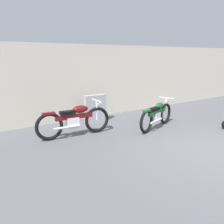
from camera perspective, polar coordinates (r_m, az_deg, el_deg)
ground_plane at (r=6.31m, az=22.87°, el=-8.45°), size 40.00×40.00×0.00m
building_wall at (r=9.24m, az=-1.17°, el=7.55°), size 18.00×0.30×2.62m
stone_marker at (r=8.21m, az=-4.04°, el=0.85°), size 0.76×0.25×0.94m
motorcycle_green at (r=7.62m, az=10.65°, el=-0.61°), size 1.91×0.82×0.89m
motorcycle_maroon at (r=6.78m, az=-8.82°, el=-1.87°), size 2.18×0.61×0.98m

